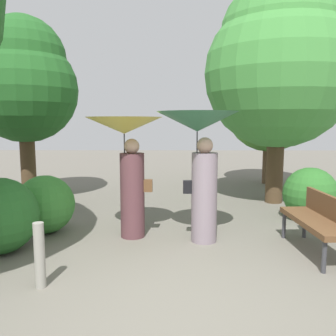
{
  "coord_description": "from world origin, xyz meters",
  "views": [
    {
      "loc": [
        0.07,
        -3.34,
        1.87
      ],
      "look_at": [
        0.0,
        2.7,
        1.08
      ],
      "focal_mm": 37.12,
      "sensor_mm": 36.0,
      "label": 1
    }
  ],
  "objects_px": {
    "park_bench": "(320,218)",
    "path_marker_post": "(40,255)",
    "tree_mid_right": "(270,101)",
    "tree_near_left": "(24,80)",
    "tree_near_right": "(279,62)",
    "person_left": "(127,151)",
    "person_right": "(200,147)"
  },
  "relations": [
    {
      "from": "park_bench",
      "to": "tree_near_left",
      "type": "bearing_deg",
      "value": -124.7
    },
    {
      "from": "park_bench",
      "to": "path_marker_post",
      "type": "xyz_separation_m",
      "value": [
        -3.61,
        -1.1,
        -0.13
      ]
    },
    {
      "from": "park_bench",
      "to": "tree_near_right",
      "type": "bearing_deg",
      "value": 171.93
    },
    {
      "from": "tree_near_left",
      "to": "tree_mid_right",
      "type": "bearing_deg",
      "value": 19.88
    },
    {
      "from": "person_right",
      "to": "tree_near_left",
      "type": "xyz_separation_m",
      "value": [
        -3.9,
        2.96,
        1.35
      ]
    },
    {
      "from": "tree_near_right",
      "to": "tree_mid_right",
      "type": "distance_m",
      "value": 2.71
    },
    {
      "from": "person_right",
      "to": "path_marker_post",
      "type": "xyz_separation_m",
      "value": [
        -1.92,
        -1.59,
        -1.12
      ]
    },
    {
      "from": "park_bench",
      "to": "path_marker_post",
      "type": "height_order",
      "value": "park_bench"
    },
    {
      "from": "park_bench",
      "to": "path_marker_post",
      "type": "bearing_deg",
      "value": -76.1
    },
    {
      "from": "tree_near_right",
      "to": "person_left",
      "type": "bearing_deg",
      "value": -141.14
    },
    {
      "from": "person_right",
      "to": "park_bench",
      "type": "height_order",
      "value": "person_right"
    },
    {
      "from": "person_left",
      "to": "tree_near_right",
      "type": "xyz_separation_m",
      "value": [
        3.12,
        2.51,
        1.78
      ]
    },
    {
      "from": "person_left",
      "to": "person_right",
      "type": "bearing_deg",
      "value": -99.6
    },
    {
      "from": "park_bench",
      "to": "path_marker_post",
      "type": "relative_size",
      "value": 2.01
    },
    {
      "from": "tree_near_right",
      "to": "path_marker_post",
      "type": "height_order",
      "value": "tree_near_right"
    },
    {
      "from": "person_right",
      "to": "tree_near_right",
      "type": "xyz_separation_m",
      "value": [
        1.97,
        2.72,
        1.71
      ]
    },
    {
      "from": "park_bench",
      "to": "tree_near_left",
      "type": "xyz_separation_m",
      "value": [
        -5.59,
        3.45,
        2.34
      ]
    },
    {
      "from": "person_right",
      "to": "tree_near_right",
      "type": "distance_m",
      "value": 3.77
    },
    {
      "from": "person_left",
      "to": "tree_mid_right",
      "type": "xyz_separation_m",
      "value": [
        3.66,
        5.07,
        1.08
      ]
    },
    {
      "from": "tree_near_left",
      "to": "tree_near_right",
      "type": "xyz_separation_m",
      "value": [
        5.88,
        -0.24,
        0.36
      ]
    },
    {
      "from": "person_left",
      "to": "tree_near_right",
      "type": "bearing_deg",
      "value": -50.34
    },
    {
      "from": "person_right",
      "to": "path_marker_post",
      "type": "bearing_deg",
      "value": 130.41
    },
    {
      "from": "tree_near_right",
      "to": "path_marker_post",
      "type": "bearing_deg",
      "value": -132.1
    },
    {
      "from": "person_right",
      "to": "park_bench",
      "type": "distance_m",
      "value": 2.02
    },
    {
      "from": "person_right",
      "to": "tree_near_left",
      "type": "distance_m",
      "value": 5.08
    },
    {
      "from": "person_right",
      "to": "tree_mid_right",
      "type": "bearing_deg",
      "value": -24.68
    },
    {
      "from": "person_right",
      "to": "tree_near_right",
      "type": "bearing_deg",
      "value": -35.15
    },
    {
      "from": "person_left",
      "to": "path_marker_post",
      "type": "bearing_deg",
      "value": 157.39
    },
    {
      "from": "path_marker_post",
      "to": "park_bench",
      "type": "bearing_deg",
      "value": 16.91
    },
    {
      "from": "person_left",
      "to": "tree_mid_right",
      "type": "relative_size",
      "value": 0.49
    },
    {
      "from": "tree_mid_right",
      "to": "path_marker_post",
      "type": "height_order",
      "value": "tree_mid_right"
    },
    {
      "from": "park_bench",
      "to": "tree_near_left",
      "type": "distance_m",
      "value": 6.98
    }
  ]
}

